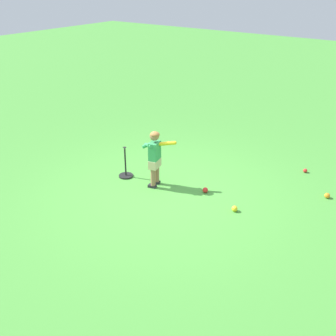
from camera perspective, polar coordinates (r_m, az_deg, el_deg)
name	(u,v)px	position (r m, az deg, el deg)	size (l,w,h in m)	color
ground_plane	(167,193)	(7.47, -0.19, -3.53)	(40.00, 40.00, 0.00)	#479338
child_batter	(155,154)	(7.46, -1.83, 1.99)	(0.40, 0.58, 1.08)	#232328
play_ball_near_batter	(327,196)	(7.83, 21.19, -3.58)	(0.10, 0.10, 0.10)	orange
play_ball_midfield	(235,209)	(7.01, 9.21, -5.58)	(0.10, 0.10, 0.10)	yellow
play_ball_behind_batter	(205,190)	(7.51, 5.19, -3.05)	(0.10, 0.10, 0.10)	red
play_ball_center_lawn	(305,171)	(8.66, 18.48, -0.34)	(0.08, 0.08, 0.08)	red
batting_tee	(126,172)	(8.07, -5.87, -0.50)	(0.28, 0.28, 0.62)	black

